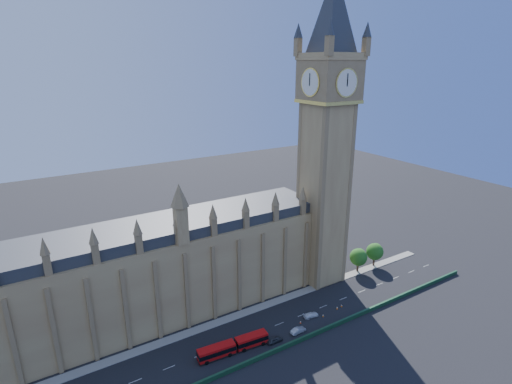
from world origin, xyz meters
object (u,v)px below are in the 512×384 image
car_grey (275,340)px  red_bus (233,346)px  car_silver (298,330)px  car_white (311,315)px

car_grey → red_bus: bearing=77.9°
car_silver → car_white: car_silver is taller
red_bus → car_grey: bearing=-7.5°
car_white → car_silver: bearing=121.6°
red_bus → car_silver: (18.41, -2.58, -0.92)m
red_bus → car_white: size_ratio=4.08×
red_bus → car_grey: (10.87, -2.42, -0.92)m
car_grey → car_white: (14.95, 3.50, -0.08)m
red_bus → car_white: red_bus is taller
car_grey → car_silver: (7.54, -0.16, -0.00)m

